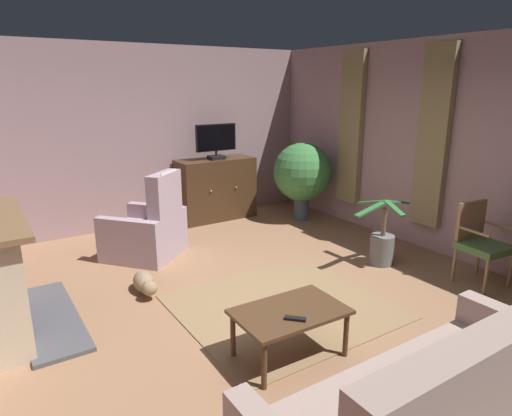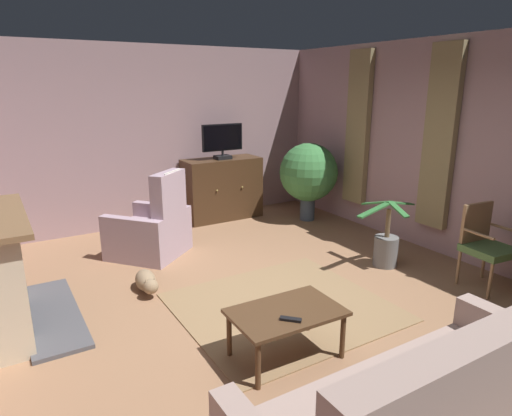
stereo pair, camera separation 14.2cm
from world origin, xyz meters
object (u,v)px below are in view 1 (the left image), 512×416
at_px(tv_remote, 295,319).
at_px(armchair_near_window, 148,231).
at_px(side_chair_beside_plant, 480,241).
at_px(tv_cabinet, 216,190).
at_px(television, 216,141).
at_px(potted_plant_tall_palm_by_window, 382,246).
at_px(cat, 145,283).
at_px(coffee_table, 290,316).
at_px(potted_plant_leafy_by_curtain, 302,173).

bearing_deg(tv_remote, armchair_near_window, 138.39).
bearing_deg(side_chair_beside_plant, tv_cabinet, 108.42).
bearing_deg(tv_remote, television, 115.99).
distance_m(potted_plant_tall_palm_by_window, cat, 2.94).
height_order(side_chair_beside_plant, potted_plant_tall_palm_by_window, side_chair_beside_plant).
height_order(coffee_table, potted_plant_leafy_by_curtain, potted_plant_leafy_by_curtain).
xyz_separation_m(coffee_table, side_chair_beside_plant, (2.70, -0.01, 0.13)).
relative_size(television, potted_plant_tall_palm_by_window, 0.70).
distance_m(television, tv_remote, 4.36).
relative_size(tv_remote, potted_plant_tall_palm_by_window, 0.17).
relative_size(television, side_chair_beside_plant, 0.76).
height_order(television, potted_plant_tall_palm_by_window, television).
bearing_deg(potted_plant_leafy_by_curtain, side_chair_beside_plant, -87.66).
bearing_deg(cat, potted_plant_leafy_by_curtain, 21.44).
distance_m(tv_cabinet, armchair_near_window, 1.91).
bearing_deg(armchair_near_window, potted_plant_tall_palm_by_window, -38.17).
bearing_deg(potted_plant_leafy_by_curtain, cat, -158.56).
bearing_deg(potted_plant_tall_palm_by_window, cat, 163.23).
height_order(coffee_table, tv_remote, tv_remote).
distance_m(tv_remote, side_chair_beside_plant, 2.77).
bearing_deg(cat, tv_cabinet, 46.24).
bearing_deg(potted_plant_tall_palm_by_window, coffee_table, -156.20).
height_order(tv_cabinet, cat, tv_cabinet).
distance_m(coffee_table, cat, 1.94).
relative_size(television, cat, 0.96).
height_order(television, tv_remote, television).
bearing_deg(potted_plant_leafy_by_curtain, tv_cabinet, 144.45).
bearing_deg(coffee_table, cat, 108.59).
xyz_separation_m(coffee_table, potted_plant_tall_palm_by_window, (2.20, 0.97, -0.13)).
bearing_deg(tv_remote, coffee_table, 113.14).
bearing_deg(potted_plant_tall_palm_by_window, television, 105.60).
bearing_deg(tv_remote, potted_plant_tall_palm_by_window, 72.29).
relative_size(side_chair_beside_plant, potted_plant_leafy_by_curtain, 0.72).
height_order(tv_remote, potted_plant_leafy_by_curtain, potted_plant_leafy_by_curtain).
height_order(potted_plant_leafy_by_curtain, potted_plant_tall_palm_by_window, potted_plant_leafy_by_curtain).
height_order(tv_cabinet, potted_plant_tall_palm_by_window, tv_cabinet).
distance_m(tv_cabinet, potted_plant_tall_palm_by_window, 3.06).
distance_m(armchair_near_window, cat, 1.14).
relative_size(tv_cabinet, potted_plant_leafy_by_curtain, 1.00).
xyz_separation_m(television, potted_plant_leafy_by_curtain, (1.18, -0.79, -0.53)).
xyz_separation_m(tv_remote, cat, (-0.55, 1.97, -0.33)).
relative_size(coffee_table, armchair_near_window, 0.76).
bearing_deg(television, side_chair_beside_plant, -71.34).
relative_size(tv_cabinet, television, 1.83).
bearing_deg(tv_cabinet, cat, -133.76).
height_order(tv_remote, side_chair_beside_plant, side_chair_beside_plant).
relative_size(television, coffee_table, 0.77).
bearing_deg(potted_plant_tall_palm_by_window, tv_remote, -153.68).
relative_size(coffee_table, tv_remote, 5.46).
distance_m(tv_remote, potted_plant_leafy_by_curtain, 4.17).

